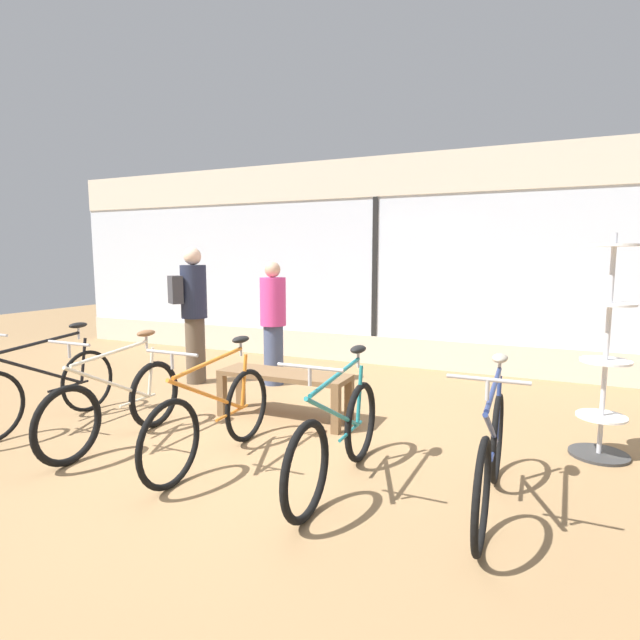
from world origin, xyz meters
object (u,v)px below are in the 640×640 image
Objects in this scene: bicycle_far_left at (45,388)px; accessory_rack at (605,368)px; customer_by_window at (273,321)px; customer_near_rack at (193,311)px; bicycle_left at (116,404)px; bicycle_right at (338,438)px; bicycle_far_right at (491,455)px; bicycle_center at (214,417)px; display_bench at (284,381)px.

bicycle_far_left is 0.92× the size of accessory_rack.
accessory_rack is 1.16× the size of customer_by_window.
bicycle_far_left is 2.10m from customer_near_rack.
bicycle_right is at bearing 1.07° from bicycle_left.
bicycle_far_right is (4.27, 0.05, -0.00)m from bicycle_far_left.
bicycle_center is (1.04, 0.04, 0.01)m from bicycle_left.
bicycle_far_right is 0.93× the size of customer_near_rack.
bicycle_far_left is 1.04× the size of bicycle_far_right.
customer_near_rack is at bearing 145.10° from bicycle_right.
bicycle_far_left is 1.02× the size of bicycle_right.
bicycle_left is 3.23m from bicycle_far_right.
accessory_rack is at bearing 4.78° from display_bench.
bicycle_far_left reaches higher than bicycle_center.
accessory_rack is 3.87m from customer_by_window.
bicycle_far_left is 1.05× the size of bicycle_left.
bicycle_right is 1.02× the size of bicycle_far_right.
customer_near_rack reaches higher than bicycle_left.
customer_by_window is at bearing 20.20° from customer_near_rack.
bicycle_far_left reaches higher than bicycle_left.
display_bench is at bearing -24.76° from customer_near_rack.
display_bench is (0.02, 1.19, 0.03)m from bicycle_center.
bicycle_far_left reaches higher than display_bench.
bicycle_far_left is at bearing -118.71° from customer_by_window.
customer_near_rack reaches higher than bicycle_right.
bicycle_far_left is at bearing -151.23° from display_bench.
bicycle_center is at bearing -177.85° from bicycle_far_right.
customer_by_window is at bearing 165.52° from accessory_rack.
bicycle_far_left is 3.20m from bicycle_right.
bicycle_far_left is 1.25× the size of display_bench.
bicycle_center is at bearing 2.20° from bicycle_left.
bicycle_far_left is 2.74m from customer_by_window.
bicycle_right is at bearing 0.01° from bicycle_center.
bicycle_center is 1.00× the size of bicycle_right.
bicycle_center is at bearing -0.87° from bicycle_far_left.
bicycle_left reaches higher than display_bench.
bicycle_right is (3.20, -0.03, -0.02)m from bicycle_far_left.
bicycle_left is at bearing -3.95° from bicycle_far_left.
bicycle_center is 0.95× the size of customer_near_rack.
customer_by_window reaches higher than bicycle_left.
bicycle_far_left is 4.27m from bicycle_far_right.
bicycle_far_right is 3.80m from customer_by_window.
display_bench is (1.07, 1.23, 0.04)m from bicycle_left.
customer_near_rack is 1.08m from customer_by_window.
bicycle_left is 1.04m from bicycle_center.
bicycle_center is 2.19m from bicycle_far_right.
bicycle_left is at bearing -177.84° from bicycle_far_right.
accessory_rack reaches higher than customer_near_rack.
bicycle_center is 1.11m from bicycle_right.
bicycle_left is 0.99× the size of bicycle_far_right.
customer_by_window is at bearing 128.35° from bicycle_right.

